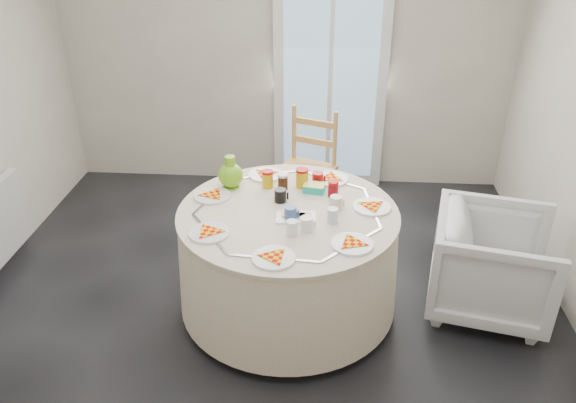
# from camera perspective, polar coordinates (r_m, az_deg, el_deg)

# --- Properties ---
(floor) EXTENTS (4.00, 4.00, 0.00)m
(floor) POSITION_cam_1_polar(r_m,az_deg,el_deg) (3.83, -2.48, -10.92)
(floor) COLOR black
(floor) RESTS_ON ground
(wall_back) EXTENTS (4.00, 0.02, 2.60)m
(wall_back) POSITION_cam_1_polar(r_m,az_deg,el_deg) (5.07, -0.25, 15.69)
(wall_back) COLOR #BCB5A3
(wall_back) RESTS_ON floor
(glass_door) EXTENTS (1.00, 0.08, 2.10)m
(glass_door) POSITION_cam_1_polar(r_m,az_deg,el_deg) (5.07, 4.34, 12.70)
(glass_door) COLOR silver
(glass_door) RESTS_ON floor
(table) EXTENTS (1.40, 1.40, 0.71)m
(table) POSITION_cam_1_polar(r_m,az_deg,el_deg) (3.64, 0.00, -5.89)
(table) COLOR beige
(table) RESTS_ON floor
(wooden_chair) EXTENTS (0.54, 0.53, 0.95)m
(wooden_chair) POSITION_cam_1_polar(r_m,az_deg,el_deg) (4.58, 1.77, 3.21)
(wooden_chair) COLOR tan
(wooden_chair) RESTS_ON floor
(armchair) EXTENTS (0.83, 0.87, 0.75)m
(armchair) POSITION_cam_1_polar(r_m,az_deg,el_deg) (3.85, 20.18, -5.43)
(armchair) COLOR silver
(armchair) RESTS_ON floor
(place_settings) EXTENTS (1.66, 1.66, 0.02)m
(place_settings) POSITION_cam_1_polar(r_m,az_deg,el_deg) (3.43, -0.00, -0.44)
(place_settings) COLOR white
(place_settings) RESTS_ON table
(jar_cluster) EXTENTS (0.55, 0.41, 0.14)m
(jar_cluster) POSITION_cam_1_polar(r_m,az_deg,el_deg) (3.64, 1.06, 2.25)
(jar_cluster) COLOR #98690F
(jar_cluster) RESTS_ON table
(butter_tub) EXTENTS (0.15, 0.12, 0.06)m
(butter_tub) POSITION_cam_1_polar(r_m,az_deg,el_deg) (3.66, 2.68, 1.77)
(butter_tub) COLOR #11AF9D
(butter_tub) RESTS_ON table
(green_pitcher) EXTENTS (0.22, 0.22, 0.22)m
(green_pitcher) POSITION_cam_1_polar(r_m,az_deg,el_deg) (3.70, -5.88, 3.42)
(green_pitcher) COLOR #6DB11A
(green_pitcher) RESTS_ON table
(cheese_platter) EXTENTS (0.24, 0.16, 0.03)m
(cheese_platter) POSITION_cam_1_polar(r_m,az_deg,el_deg) (3.35, 0.84, -1.12)
(cheese_platter) COLOR white
(cheese_platter) RESTS_ON table
(mugs_glasses) EXTENTS (0.58, 0.58, 0.10)m
(mugs_glasses) POSITION_cam_1_polar(r_m,az_deg,el_deg) (3.41, 2.05, 0.11)
(mugs_glasses) COLOR #ABA1A1
(mugs_glasses) RESTS_ON table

